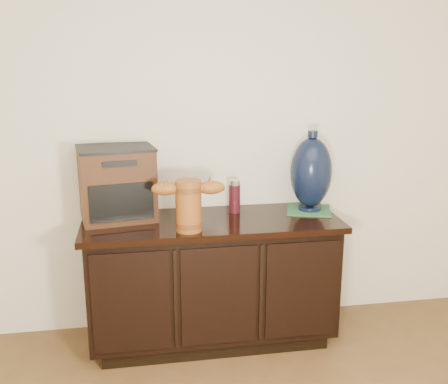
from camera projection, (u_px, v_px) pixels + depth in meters
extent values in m
plane|color=white|center=(204.00, 118.00, 3.10)|extent=(4.50, 0.00, 4.50)
cube|color=black|center=(212.00, 332.00, 3.16)|extent=(1.29, 0.45, 0.08)
cube|color=black|center=(212.00, 277.00, 3.07)|extent=(1.40, 0.50, 0.64)
cube|color=black|center=(212.00, 222.00, 2.99)|extent=(1.46, 0.56, 0.03)
cube|color=black|center=(131.00, 303.00, 2.75)|extent=(0.41, 0.01, 0.56)
cube|color=black|center=(219.00, 296.00, 2.83)|extent=(0.41, 0.01, 0.56)
cube|color=black|center=(302.00, 290.00, 2.90)|extent=(0.41, 0.01, 0.56)
cylinder|color=#98531B|center=(189.00, 206.00, 2.76)|extent=(0.15, 0.15, 0.28)
cylinder|color=#3E190B|center=(189.00, 224.00, 2.78)|extent=(0.15, 0.15, 0.03)
cylinder|color=#3E190B|center=(188.00, 189.00, 2.73)|extent=(0.15, 0.15, 0.03)
ellipsoid|color=#98531B|center=(165.00, 189.00, 2.72)|extent=(0.15, 0.08, 0.07)
ellipsoid|color=#98531B|center=(211.00, 187.00, 2.75)|extent=(0.15, 0.08, 0.07)
cube|color=#3E200F|center=(117.00, 184.00, 2.95)|extent=(0.45, 0.38, 0.40)
cube|color=black|center=(122.00, 202.00, 2.82)|extent=(0.34, 0.06, 0.21)
cube|color=black|center=(115.00, 148.00, 2.90)|extent=(0.46, 0.39, 0.01)
cube|color=#2E663B|center=(309.00, 210.00, 3.15)|extent=(0.32, 0.32, 0.01)
cylinder|color=black|center=(310.00, 208.00, 3.15)|extent=(0.14, 0.14, 0.02)
ellipsoid|color=black|center=(311.00, 172.00, 3.09)|extent=(0.31, 0.31, 0.42)
cylinder|color=black|center=(313.00, 134.00, 3.04)|extent=(0.06, 0.06, 0.04)
cylinder|color=#5C0F1C|center=(235.00, 199.00, 3.10)|extent=(0.07, 0.07, 0.17)
cylinder|color=silver|center=(235.00, 182.00, 3.08)|extent=(0.06, 0.06, 0.03)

